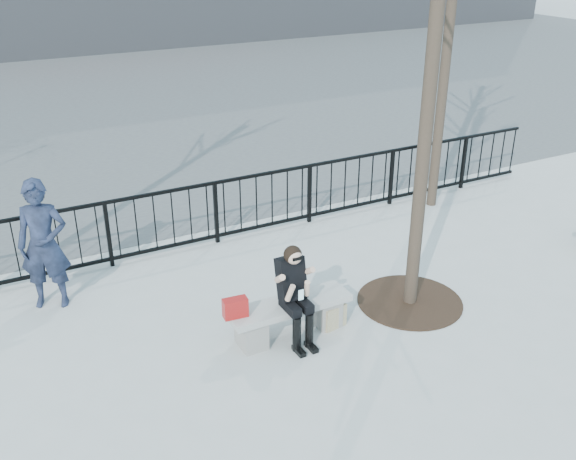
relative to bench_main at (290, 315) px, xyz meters
name	(u,v)px	position (x,y,z in m)	size (l,w,h in m)	color
ground	(290,334)	(0.00, 0.00, -0.30)	(120.00, 120.00, 0.00)	#A0A09B
street_surface	(69,96)	(0.00, 15.00, -0.30)	(60.00, 23.00, 0.01)	#474747
railing	(205,215)	(0.00, 3.00, 0.25)	(14.00, 0.06, 1.10)	black
tree_grate	(410,301)	(1.90, -0.10, -0.29)	(1.50, 1.50, 0.02)	black
bench_main	(290,315)	(0.00, 0.00, 0.00)	(1.65, 0.46, 0.49)	slate
seated_woman	(296,296)	(0.00, -0.16, 0.37)	(0.50, 0.64, 1.34)	black
handbag	(235,308)	(-0.75, 0.02, 0.32)	(0.31, 0.14, 0.25)	#9E1413
shopping_bag	(334,317)	(0.61, -0.13, -0.14)	(0.34, 0.13, 0.32)	#C8B78E
standing_man	(44,245)	(-2.62, 2.25, 0.64)	(0.69, 0.45, 1.88)	black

